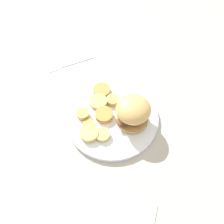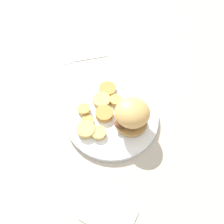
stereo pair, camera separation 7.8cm
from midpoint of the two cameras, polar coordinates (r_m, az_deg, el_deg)
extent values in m
plane|color=#B2A899|center=(0.81, 2.73, -1.81)|extent=(4.00, 4.00, 0.00)
cylinder|color=white|center=(0.80, 2.75, -1.53)|extent=(0.28, 0.28, 0.02)
torus|color=white|center=(0.80, 2.77, -1.30)|extent=(0.28, 0.28, 0.01)
cylinder|color=tan|center=(0.78, 7.02, -2.47)|extent=(0.10, 0.10, 0.01)
ellipsoid|color=brown|center=(0.76, 7.30, -2.64)|extent=(0.06, 0.05, 0.02)
ellipsoid|color=#4C281E|center=(0.77, 7.37, -2.31)|extent=(0.04, 0.05, 0.02)
ellipsoid|color=#563323|center=(0.76, 4.98, -2.35)|extent=(0.05, 0.04, 0.01)
ellipsoid|color=brown|center=(0.77, 7.09, -2.05)|extent=(0.04, 0.04, 0.02)
ellipsoid|color=#563323|center=(0.77, 9.15, -2.34)|extent=(0.04, 0.04, 0.01)
ellipsoid|color=#563323|center=(0.78, 8.36, -0.50)|extent=(0.06, 0.05, 0.02)
ellipsoid|color=brown|center=(0.77, 4.88, -2.28)|extent=(0.06, 0.05, 0.01)
ellipsoid|color=tan|center=(0.74, 7.45, -0.34)|extent=(0.10, 0.10, 0.06)
cylinder|color=tan|center=(0.80, -3.31, 0.56)|extent=(0.04, 0.04, 0.02)
cylinder|color=#BC8942|center=(0.85, 1.62, 4.89)|extent=(0.06, 0.06, 0.01)
cylinder|color=#DBB766|center=(0.76, -2.82, -4.04)|extent=(0.05, 0.05, 0.02)
cylinder|color=#BC8942|center=(0.79, 1.09, -0.61)|extent=(0.05, 0.05, 0.02)
cylinder|color=#DBB766|center=(0.82, 0.40, 2.45)|extent=(0.06, 0.06, 0.01)
cylinder|color=#DBB766|center=(0.76, -0.04, -4.78)|extent=(0.04, 0.04, 0.01)
cylinder|color=tan|center=(0.82, 3.29, 2.35)|extent=(0.04, 0.04, 0.02)
cylinder|color=tan|center=(0.78, -2.54, -2.22)|extent=(0.04, 0.04, 0.01)
cube|color=silver|center=(0.97, -2.38, 11.67)|extent=(0.07, 0.12, 0.00)
cube|color=silver|center=(0.97, -7.39, 10.77)|extent=(0.04, 0.05, 0.00)
cube|color=white|center=(0.70, 2.70, -21.88)|extent=(0.11, 0.14, 0.01)
camera|label=1|loc=(0.04, -87.13, 4.43)|focal=42.00mm
camera|label=2|loc=(0.04, 92.87, -4.43)|focal=42.00mm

